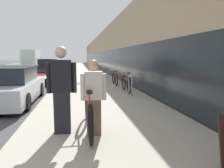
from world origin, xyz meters
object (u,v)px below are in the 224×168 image
at_px(person_bystander, 62,90).
at_px(person_rider, 94,98).
at_px(moving_truck, 32,59).
at_px(parked_sedan_curbside, 11,87).
at_px(cruiser_bike_nearest, 126,83).
at_px(parked_sedan_far, 48,69).
at_px(bike_rack_hoop, 130,83).
at_px(vintage_roadster_curbside, 38,78).
at_px(cruiser_bike_middle, 115,79).
at_px(tandem_bicycle, 88,112).

bearing_deg(person_bystander, person_rider, -19.60).
relative_size(person_rider, person_bystander, 0.85).
xyz_separation_m(person_bystander, moving_truck, (-6.87, 32.44, 0.35)).
relative_size(person_rider, parked_sedan_curbside, 0.33).
relative_size(person_bystander, cruiser_bike_nearest, 1.00).
bearing_deg(parked_sedan_far, person_bystander, -81.76).
bearing_deg(bike_rack_hoop, cruiser_bike_nearest, 88.22).
bearing_deg(vintage_roadster_curbside, parked_sedan_far, 90.23).
distance_m(cruiser_bike_nearest, vintage_roadster_curbside, 6.91).
distance_m(cruiser_bike_nearest, cruiser_bike_middle, 2.58).
height_order(vintage_roadster_curbside, parked_sedan_far, parked_sedan_far).
bearing_deg(person_bystander, bike_rack_hoop, 59.28).
bearing_deg(moving_truck, bike_rack_hoop, -71.54).
relative_size(vintage_roadster_curbside, moving_truck, 0.65).
height_order(tandem_bicycle, parked_sedan_far, parked_sedan_far).
height_order(person_rider, moving_truck, moving_truck).
distance_m(cruiser_bike_nearest, parked_sedan_far, 11.44).
height_order(person_bystander, parked_sedan_curbside, person_bystander).
relative_size(tandem_bicycle, person_bystander, 1.32).
xyz_separation_m(parked_sedan_far, moving_truck, (-4.62, 16.93, 0.71)).
distance_m(person_rider, moving_truck, 33.53).
relative_size(tandem_bicycle, parked_sedan_far, 0.57).
distance_m(tandem_bicycle, cruiser_bike_nearest, 5.46).
xyz_separation_m(bike_rack_hoop, cruiser_bike_nearest, (0.03, 0.86, -0.12)).
height_order(parked_sedan_curbside, parked_sedan_far, parked_sedan_far).
xyz_separation_m(cruiser_bike_middle, moving_truck, (-9.34, 24.73, 0.91)).
distance_m(tandem_bicycle, person_rider, 0.48).
relative_size(cruiser_bike_nearest, cruiser_bike_middle, 1.10).
bearing_deg(bike_rack_hoop, parked_sedan_far, 113.04).
xyz_separation_m(person_bystander, parked_sedan_curbside, (-2.20, 4.15, -0.44)).
bearing_deg(parked_sedan_far, tandem_bicycle, -79.74).
relative_size(parked_sedan_curbside, vintage_roadster_curbside, 1.13).
xyz_separation_m(person_bystander, parked_sedan_far, (-2.25, 15.51, -0.36)).
bearing_deg(cruiser_bike_middle, vintage_roadster_curbside, 152.85).
distance_m(vintage_roadster_curbside, parked_sedan_far, 5.41).
bearing_deg(tandem_bicycle, person_bystander, -174.15).
xyz_separation_m(cruiser_bike_nearest, cruiser_bike_middle, (-0.09, 2.57, -0.03)).
bearing_deg(cruiser_bike_middle, parked_sedan_far, 121.15).
height_order(tandem_bicycle, person_rider, person_rider).
bearing_deg(parked_sedan_curbside, tandem_bicycle, -56.11).
relative_size(tandem_bicycle, moving_truck, 0.38).
relative_size(parked_sedan_curbside, moving_truck, 0.73).
relative_size(person_bystander, parked_sedan_curbside, 0.39).
bearing_deg(vintage_roadster_curbside, person_rider, -74.47).
xyz_separation_m(parked_sedan_curbside, moving_truck, (-4.67, 28.29, 0.79)).
distance_m(tandem_bicycle, parked_sedan_curbside, 4.93).
distance_m(cruiser_bike_middle, vintage_roadster_curbside, 5.28).
xyz_separation_m(tandem_bicycle, moving_truck, (-7.42, 32.38, 0.86)).
height_order(cruiser_bike_middle, parked_sedan_far, parked_sedan_far).
bearing_deg(person_bystander, vintage_roadster_curbside, 102.40).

